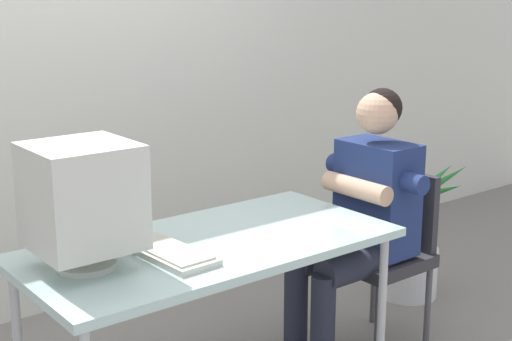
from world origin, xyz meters
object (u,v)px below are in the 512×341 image
Objects in this scene: person_seated at (360,215)px; potted_plant at (410,238)px; crt_monitor at (83,197)px; keyboard at (167,252)px; desk at (210,253)px; office_chair at (386,246)px.

person_seated reaches higher than potted_plant.
potted_plant is at bearing 6.99° from crt_monitor.
desk is at bearing 8.96° from keyboard.
person_seated is 0.86m from potted_plant.
desk is 0.83m from person_seated.
crt_monitor is 1.61m from office_chair.
person_seated reaches higher than keyboard.
potted_plant reaches higher than desk.
office_chair is (1.52, -0.05, -0.50)m from crt_monitor.
crt_monitor is 1.00× the size of keyboard.
desk is 1.63m from potted_plant.
potted_plant is (1.56, 0.29, -0.35)m from desk.
keyboard is at bearing -178.78° from office_chair.
person_seated reaches higher than crt_monitor.
desk is at bearing 179.59° from office_chair.
crt_monitor is (-0.50, 0.04, 0.31)m from desk.
desk is at bearing -169.45° from potted_plant.
crt_monitor is at bearing 165.80° from keyboard.
desk is 1.72× the size of office_chair.
desk is 1.04m from office_chair.
desk is 1.16× the size of person_seated.
potted_plant is at bearing 10.36° from keyboard.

